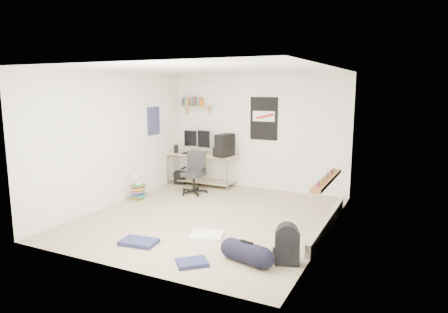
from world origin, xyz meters
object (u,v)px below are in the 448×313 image
at_px(office_chair, 194,171).
at_px(backpack, 287,248).
at_px(desk, 203,169).
at_px(book_stack, 139,193).
at_px(duffel_bag, 247,252).

bearing_deg(office_chair, backpack, -52.64).
xyz_separation_m(office_chair, backpack, (2.77, -2.42, -0.29)).
bearing_deg(desk, book_stack, -122.93).
relative_size(office_chair, duffel_bag, 1.64).
relative_size(office_chair, backpack, 2.11).
height_order(desk, office_chair, office_chair).
height_order(backpack, duffel_bag, same).
bearing_deg(backpack, office_chair, 119.88).
xyz_separation_m(desk, book_stack, (-0.52, -1.68, -0.21)).
relative_size(backpack, duffel_bag, 0.78).
bearing_deg(duffel_bag, desk, 140.06).
bearing_deg(book_stack, desk, 72.70).
xyz_separation_m(desk, backpack, (2.98, -3.19, -0.16)).
bearing_deg(backpack, book_stack, 137.63).
height_order(duffel_bag, book_stack, duffel_bag).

